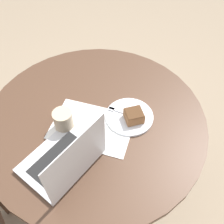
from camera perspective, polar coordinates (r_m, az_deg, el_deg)
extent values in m
plane|color=gray|center=(1.85, -2.54, -15.91)|extent=(12.00, 12.00, 0.00)
cylinder|color=#4C3323|center=(1.84, -2.55, -15.78)|extent=(0.48, 0.48, 0.02)
cylinder|color=#4C3323|center=(1.51, -3.03, -10.26)|extent=(0.09, 0.09, 0.71)
cylinder|color=#4C3323|center=(1.20, -3.75, -1.71)|extent=(1.01, 1.01, 0.03)
cube|color=white|center=(1.16, -4.38, -3.18)|extent=(0.42, 0.37, 0.00)
cylinder|color=silver|center=(1.19, 3.80, -0.99)|extent=(0.22, 0.22, 0.01)
cube|color=brown|center=(1.16, 4.79, -0.87)|extent=(0.08, 0.08, 0.05)
cube|color=#4D311C|center=(1.14, 4.87, -0.10)|extent=(0.08, 0.07, 0.00)
cube|color=silver|center=(1.19, 3.10, -0.30)|extent=(0.15, 0.10, 0.00)
cube|color=silver|center=(1.21, -0.13, 0.77)|extent=(0.04, 0.04, 0.00)
cylinder|color=#C6AD89|center=(1.14, -10.52, -1.84)|extent=(0.08, 0.08, 0.10)
cube|color=silver|center=(1.08, -11.28, -10.24)|extent=(0.36, 0.36, 0.02)
cube|color=black|center=(1.07, -11.36, -9.98)|extent=(0.26, 0.25, 0.00)
cube|color=silver|center=(0.92, -7.44, -10.38)|extent=(0.22, 0.20, 0.24)
cube|color=black|center=(0.92, -7.62, -10.24)|extent=(0.21, 0.18, 0.22)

